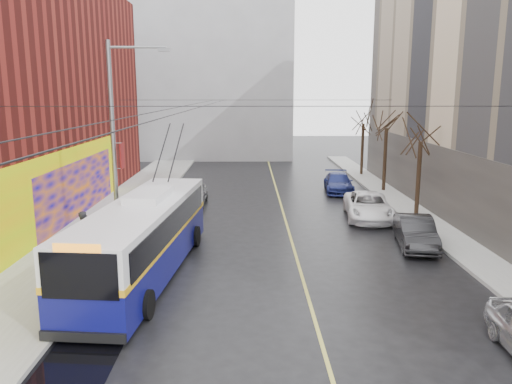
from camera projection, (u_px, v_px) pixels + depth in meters
ground at (270, 371)px, 12.50m from camera, size 140.00×140.00×0.00m
sidewalk_left at (94, 235)px, 24.13m from camera, size 4.00×60.00×0.15m
sidewalk_right at (443, 234)px, 24.39m from camera, size 2.00×60.00×0.15m
lane_line at (287, 225)px, 26.25m from camera, size 0.12×50.00×0.01m
building_far at (198, 73)px, 54.77m from camera, size 20.50×12.10×18.00m
streetlight_pole at (117, 141)px, 21.27m from camera, size 2.65×0.60×9.00m
catenary_wires at (209, 105)px, 25.73m from camera, size 18.00×60.00×0.22m
tree_near at (422, 128)px, 27.36m from camera, size 3.20×3.20×6.40m
tree_mid at (387, 117)px, 34.17m from camera, size 3.20×3.20×6.68m
tree_far at (364, 114)px, 41.05m from camera, size 3.20×3.20×6.57m
puddle at (74, 364)px, 12.81m from camera, size 2.09×3.06×0.01m
pigeons_flying at (198, 96)px, 20.90m from camera, size 4.41×4.22×0.41m
trolleybus at (144, 237)px, 18.85m from camera, size 3.55×11.62×5.44m
parked_car_b at (416, 232)px, 22.43m from camera, size 2.10×4.41×1.40m
parked_car_c at (368, 206)px, 27.52m from camera, size 2.92×5.40×1.44m
parked_car_d at (338, 183)px, 34.98m from camera, size 2.22×4.71×1.33m
following_car at (193, 194)px, 31.00m from camera, size 1.71×4.07×1.38m
pedestrian_a at (85, 233)px, 20.91m from camera, size 0.65×0.79×1.87m
pedestrian_b at (85, 232)px, 21.46m from camera, size 0.96×1.01×1.63m
pedestrian_c at (105, 237)px, 20.65m from camera, size 1.24×1.09×1.67m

